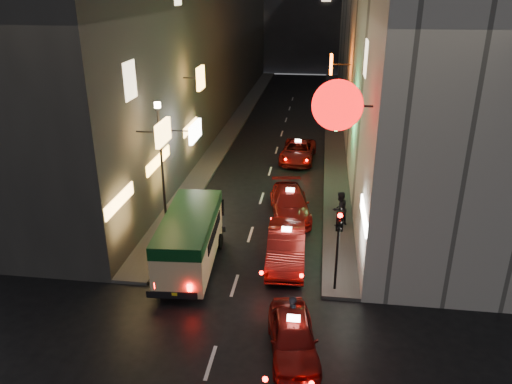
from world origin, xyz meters
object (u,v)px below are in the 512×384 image
at_px(minibus, 190,235).
at_px(pedestrian_crossing, 293,313).
at_px(lamp_post, 161,158).
at_px(traffic_light, 339,233).
at_px(taxi_near, 293,334).

xyz_separation_m(minibus, pedestrian_crossing, (4.61, -3.88, -0.68)).
distance_m(minibus, lamp_post, 4.52).
xyz_separation_m(minibus, lamp_post, (-2.12, 3.35, 2.17)).
xyz_separation_m(pedestrian_crossing, traffic_light, (1.48, 2.70, 1.81)).
bearing_deg(traffic_light, lamp_post, 151.09).
distance_m(minibus, traffic_light, 6.30).
distance_m(minibus, taxi_near, 6.76).
xyz_separation_m(taxi_near, traffic_light, (1.42, 3.64, 1.94)).
height_order(taxi_near, traffic_light, traffic_light).
bearing_deg(minibus, taxi_near, -45.97).
distance_m(taxi_near, pedestrian_crossing, 0.96).
height_order(taxi_near, lamp_post, lamp_post).
distance_m(pedestrian_crossing, lamp_post, 10.27).
bearing_deg(minibus, lamp_post, 122.33).
distance_m(minibus, pedestrian_crossing, 6.06).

